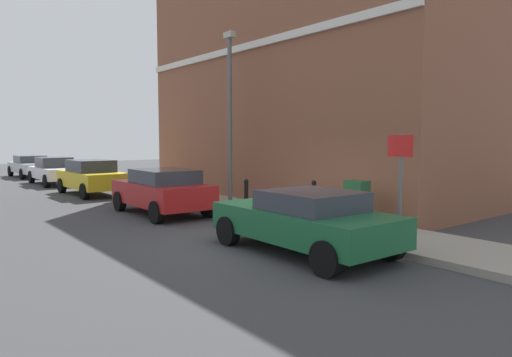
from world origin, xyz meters
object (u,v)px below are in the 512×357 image
at_px(car_green, 305,220).
at_px(utility_cabinet, 357,205).
at_px(car_yellow, 91,177).
at_px(car_white, 55,171).
at_px(lamppost, 230,110).
at_px(bollard_near_cabinet, 314,197).
at_px(car_silver, 30,166).
at_px(car_red, 162,190).
at_px(street_sign, 400,172).
at_px(bollard_far_kerb, 246,196).

relative_size(car_green, utility_cabinet, 3.57).
distance_m(car_yellow, utility_cabinet, 12.24).
bearing_deg(car_white, car_yellow, -179.70).
bearing_deg(lamppost, car_green, -111.44).
bearing_deg(bollard_near_cabinet, car_silver, 97.03).
relative_size(car_silver, bollard_near_cabinet, 4.05).
xyz_separation_m(car_green, car_silver, (-0.02, 23.95, 0.00)).
relative_size(car_red, bollard_near_cabinet, 3.80).
bearing_deg(bollard_near_cabinet, lamppost, 94.32).
xyz_separation_m(car_green, car_white, (-0.09, 18.29, 0.02)).
bearing_deg(street_sign, bollard_far_kerb, 92.23).
height_order(car_yellow, bollard_far_kerb, car_yellow).
height_order(car_silver, street_sign, street_sign).
bearing_deg(car_yellow, street_sign, -174.21).
relative_size(car_yellow, lamppost, 0.70).
height_order(car_green, street_sign, street_sign).
bearing_deg(street_sign, lamppost, 83.81).
bearing_deg(car_red, car_yellow, 1.36).
relative_size(bollard_near_cabinet, bollard_far_kerb, 1.00).
height_order(car_red, car_silver, car_red).
bearing_deg(lamppost, utility_cabinet, -88.07).
bearing_deg(car_green, utility_cabinet, -72.78).
height_order(car_green, car_white, car_white).
bearing_deg(lamppost, bollard_near_cabinet, -85.68).
height_order(car_silver, bollard_near_cabinet, car_silver).
bearing_deg(car_red, bollard_far_kerb, -147.12).
bearing_deg(car_white, street_sign, -174.90).
bearing_deg(utility_cabinet, car_silver, 96.30).
relative_size(utility_cabinet, bollard_far_kerb, 1.11).
height_order(car_green, bollard_far_kerb, car_green).
height_order(bollard_near_cabinet, lamppost, lamppost).
relative_size(car_green, car_red, 1.04).
relative_size(street_sign, lamppost, 0.40).
relative_size(car_yellow, utility_cabinet, 3.48).
distance_m(utility_cabinet, street_sign, 2.33).
xyz_separation_m(car_white, bollard_far_kerb, (1.49, -14.45, -0.01)).
distance_m(car_green, bollard_far_kerb, 4.08).
height_order(car_green, bollard_near_cabinet, car_green).
distance_m(utility_cabinet, bollard_near_cabinet, 1.61).
relative_size(car_red, car_silver, 0.94).
xyz_separation_m(bollard_far_kerb, street_sign, (0.19, -4.98, 0.96)).
relative_size(bollard_near_cabinet, lamppost, 0.18).
relative_size(car_red, car_yellow, 0.99).
distance_m(car_white, utility_cabinet, 17.74).
bearing_deg(car_white, bollard_far_kerb, -173.97).
xyz_separation_m(car_silver, bollard_far_kerb, (1.42, -20.12, 0.01)).
bearing_deg(street_sign, car_red, 102.69).
distance_m(car_red, street_sign, 7.60).
bearing_deg(car_green, car_yellow, 1.29).
bearing_deg(car_white, car_green, -179.55).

